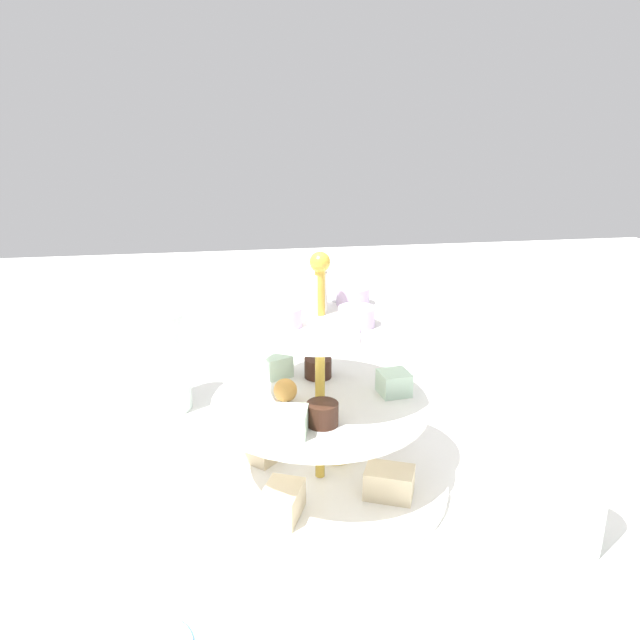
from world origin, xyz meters
The scene contains 5 objects.
ground_plane centered at (0.00, 0.00, 0.00)m, with size 2.40×2.40×0.00m, color white.
tiered_serving_stand centered at (0.00, 0.00, 0.08)m, with size 0.27×0.27×0.25m.
water_glass_tall_right centered at (0.21, 0.17, 0.07)m, with size 0.07×0.07×0.13m, color silver.
butter_knife_left centered at (0.25, -0.21, 0.00)m, with size 0.17×0.01×0.00m, color silver.
water_glass_mid_back centered at (-0.14, -0.21, 0.05)m, with size 0.06×0.06×0.10m, color silver.
Camera 1 is at (-0.57, 0.09, 0.38)m, focal length 35.18 mm.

